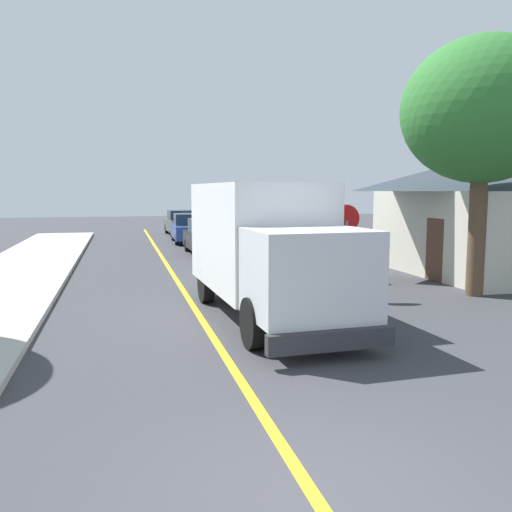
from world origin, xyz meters
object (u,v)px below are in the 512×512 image
object	(u,v)px
box_truck	(265,244)
parked_van_across	(321,253)
parked_car_mid	(207,237)
street_tree_far_side	(482,111)
parked_car_near	(237,250)
parked_car_furthest	(181,223)
parked_car_far	(189,229)
stop_sign	(346,233)

from	to	relation	value
box_truck	parked_van_across	size ratio (longest dim) A/B	1.65
parked_car_mid	street_tree_far_side	size ratio (longest dim) A/B	0.61
parked_car_near	parked_car_furthest	distance (m)	17.23
parked_car_mid	box_truck	bearing A→B (deg)	-92.86
box_truck	street_tree_far_side	size ratio (longest dim) A/B	1.00
box_truck	street_tree_far_side	bearing A→B (deg)	8.96
parked_car_far	stop_sign	size ratio (longest dim) A/B	1.68
parked_van_across	street_tree_far_side	world-z (taller)	street_tree_far_side
parked_car_mid	street_tree_far_side	bearing A→B (deg)	-64.06
box_truck	street_tree_far_side	world-z (taller)	street_tree_far_side
box_truck	parked_car_near	distance (m)	7.68
parked_car_furthest	street_tree_far_side	distance (m)	24.88
parked_van_across	street_tree_far_side	bearing A→B (deg)	-59.03
parked_car_near	box_truck	bearing A→B (deg)	-96.81
box_truck	parked_car_furthest	distance (m)	24.82
parked_car_near	parked_car_mid	xyz separation A→B (m)	(-0.25, 5.56, 0.00)
parked_van_across	street_tree_far_side	size ratio (longest dim) A/B	0.61
parked_car_far	stop_sign	world-z (taller)	stop_sign
parked_car_furthest	parked_van_across	bearing A→B (deg)	-81.05
parked_car_furthest	parked_van_across	size ratio (longest dim) A/B	1.02
parked_car_near	parked_car_mid	size ratio (longest dim) A/B	1.00
parked_car_mid	parked_car_furthest	distance (m)	11.67
parked_car_mid	parked_car_furthest	xyz separation A→B (m)	(0.01, 11.67, 0.00)
parked_car_far	street_tree_far_side	distance (m)	19.55
box_truck	stop_sign	size ratio (longest dim) A/B	2.75
stop_sign	parked_van_across	bearing A→B (deg)	77.94
parked_car_mid	parked_car_far	distance (m)	5.96
parked_car_mid	stop_sign	bearing A→B (deg)	-80.05
box_truck	parked_car_far	world-z (taller)	box_truck
parked_car_near	stop_sign	size ratio (longest dim) A/B	1.67
parked_car_furthest	stop_sign	world-z (taller)	stop_sign
parked_car_far	street_tree_far_side	xyz separation A→B (m)	(6.04, -18.06, 4.42)
parked_car_far	parked_car_furthest	size ratio (longest dim) A/B	0.99
parked_car_near	street_tree_far_side	world-z (taller)	street_tree_far_side
parked_car_furthest	street_tree_far_side	world-z (taller)	street_tree_far_side
parked_car_far	parked_van_across	bearing A→B (deg)	-76.64
parked_car_near	stop_sign	xyz separation A→B (m)	(1.80, -6.12, 1.06)
parked_car_far	stop_sign	distance (m)	17.81
parked_car_near	parked_car_far	bearing A→B (deg)	91.99
stop_sign	street_tree_far_side	size ratio (longest dim) A/B	0.36
parked_car_furthest	parked_car_far	bearing A→B (deg)	-91.62
parked_car_far	stop_sign	xyz separation A→B (m)	(2.20, -17.64, 1.06)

